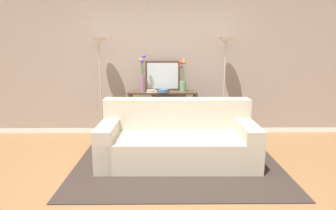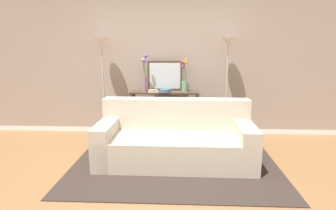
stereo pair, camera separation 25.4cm
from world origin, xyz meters
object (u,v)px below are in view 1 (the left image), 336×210
object	(u,v)px
wall_mirror	(163,76)
fruit_bowl	(164,90)
couch	(177,141)
book_stack	(152,91)
floor_lamp_left	(99,60)
vase_short_flowers	(183,79)
vase_tall_flowers	(143,77)
floor_lamp_right	(225,60)
console_table	(163,107)
book_row_under_console	(143,134)

from	to	relation	value
wall_mirror	fruit_bowl	bearing A→B (deg)	-86.32
couch	wall_mirror	xyz separation A→B (m)	(-0.22, 1.26, 0.81)
book_stack	floor_lamp_left	bearing A→B (deg)	175.40
couch	vase_short_flowers	bearing A→B (deg)	83.01
vase_tall_flowers	book_stack	size ratio (longest dim) A/B	3.71
floor_lamp_right	fruit_bowl	xyz separation A→B (m)	(-1.08, -0.08, -0.53)
couch	floor_lamp_right	bearing A→B (deg)	51.81
vase_tall_flowers	floor_lamp_right	bearing A→B (deg)	0.82
couch	vase_short_flowers	xyz separation A→B (m)	(0.14, 1.15, 0.77)
console_table	floor_lamp_left	xyz separation A→B (m)	(-1.11, -0.01, 0.84)
console_table	wall_mirror	size ratio (longest dim) A/B	1.94
vase_tall_flowers	vase_short_flowers	bearing A→B (deg)	4.04
floor_lamp_left	vase_short_flowers	distance (m)	1.51
console_table	book_stack	distance (m)	0.37
console_table	vase_tall_flowers	world-z (taller)	vase_tall_flowers
console_table	floor_lamp_left	bearing A→B (deg)	-179.41
floor_lamp_left	console_table	bearing A→B (deg)	0.59
vase_tall_flowers	fruit_bowl	world-z (taller)	vase_tall_flowers
console_table	book_row_under_console	world-z (taller)	console_table
floor_lamp_right	vase_short_flowers	size ratio (longest dim) A/B	3.06
console_table	fruit_bowl	bearing A→B (deg)	-80.55
floor_lamp_left	floor_lamp_right	distance (m)	2.21
couch	book_stack	world-z (taller)	book_stack
book_stack	book_row_under_console	distance (m)	0.84
couch	vase_short_flowers	size ratio (longest dim) A/B	3.74
vase_tall_flowers	book_row_under_console	xyz separation A→B (m)	(-0.01, 0.03, -1.07)
floor_lamp_left	wall_mirror	xyz separation A→B (m)	(1.11, 0.14, -0.29)
vase_tall_flowers	vase_short_flowers	distance (m)	0.72
fruit_bowl	book_row_under_console	world-z (taller)	fruit_bowl
floor_lamp_left	fruit_bowl	size ratio (longest dim) A/B	8.93
floor_lamp_right	wall_mirror	xyz separation A→B (m)	(-1.10, 0.14, -0.29)
vase_tall_flowers	book_row_under_console	bearing A→B (deg)	101.13
wall_mirror	book_row_under_console	size ratio (longest dim) A/B	2.29
couch	vase_short_flowers	world-z (taller)	vase_short_flowers
vase_tall_flowers	wall_mirror	bearing A→B (deg)	24.26
vase_tall_flowers	floor_lamp_left	bearing A→B (deg)	178.41
floor_lamp_left	vase_short_flowers	world-z (taller)	floor_lamp_left
floor_lamp_right	vase_short_flowers	xyz separation A→B (m)	(-0.74, 0.03, -0.33)
floor_lamp_left	fruit_bowl	bearing A→B (deg)	-4.08
floor_lamp_right	floor_lamp_left	bearing A→B (deg)	-180.00
fruit_bowl	book_stack	xyz separation A→B (m)	(-0.21, 0.01, -0.01)
fruit_bowl	book_stack	world-z (taller)	fruit_bowl
console_table	book_stack	xyz separation A→B (m)	(-0.20, -0.08, 0.30)
fruit_bowl	floor_lamp_left	bearing A→B (deg)	175.92
vase_tall_flowers	book_stack	xyz separation A→B (m)	(0.16, -0.05, -0.25)
floor_lamp_left	couch	bearing A→B (deg)	-40.12
vase_tall_flowers	fruit_bowl	xyz separation A→B (m)	(0.37, -0.06, -0.24)
console_table	vase_tall_flowers	distance (m)	0.66
floor_lamp_left	fruit_bowl	xyz separation A→B (m)	(1.13, -0.08, -0.53)
vase_short_flowers	fruit_bowl	distance (m)	0.41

